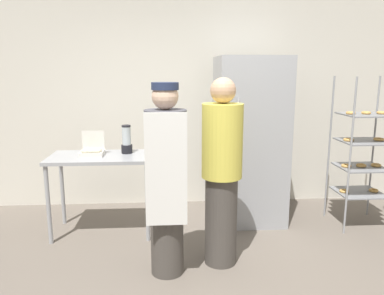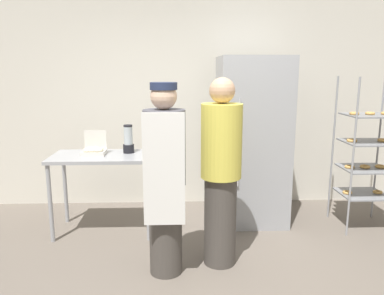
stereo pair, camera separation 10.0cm
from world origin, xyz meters
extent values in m
plane|color=#6B6056|center=(0.00, 0.00, 0.00)|extent=(14.00, 14.00, 0.00)
cube|color=silver|center=(0.00, 2.24, 1.40)|extent=(6.40, 0.12, 2.80)
cube|color=#9EA0A5|center=(0.67, 1.55, 0.96)|extent=(0.79, 0.75, 1.92)
cube|color=gray|center=(0.67, 1.18, 0.98)|extent=(0.72, 0.02, 1.58)
cylinder|color=silver|center=(0.45, 1.16, 1.01)|extent=(0.02, 0.02, 0.95)
cylinder|color=#93969B|center=(1.64, 1.03, 0.85)|extent=(0.02, 0.02, 1.71)
cylinder|color=#93969B|center=(1.64, 1.55, 0.85)|extent=(0.02, 0.02, 1.71)
cylinder|color=#93969B|center=(2.19, 1.55, 0.85)|extent=(0.02, 0.02, 1.71)
cube|color=gray|center=(1.91, 1.29, 0.38)|extent=(0.50, 0.48, 0.01)
torus|color=#DBA351|center=(1.74, 1.29, 0.40)|extent=(0.11, 0.11, 0.03)
torus|color=#DBA351|center=(2.09, 1.29, 0.40)|extent=(0.11, 0.11, 0.03)
cube|color=gray|center=(1.91, 1.29, 0.68)|extent=(0.50, 0.48, 0.01)
torus|color=#DBA351|center=(1.74, 1.29, 0.70)|extent=(0.11, 0.11, 0.03)
torus|color=#DBA351|center=(1.91, 1.29, 0.70)|extent=(0.11, 0.11, 0.03)
torus|color=#DBA351|center=(2.09, 1.29, 0.70)|extent=(0.11, 0.11, 0.03)
cube|color=gray|center=(1.91, 1.29, 0.98)|extent=(0.50, 0.48, 0.01)
torus|color=#DBA351|center=(1.74, 1.29, 1.01)|extent=(0.11, 0.11, 0.03)
torus|color=#DBA351|center=(2.09, 1.29, 1.01)|extent=(0.11, 0.11, 0.03)
cube|color=gray|center=(1.91, 1.29, 1.28)|extent=(0.50, 0.48, 0.01)
torus|color=#DBA351|center=(1.74, 1.29, 1.31)|extent=(0.10, 0.10, 0.03)
torus|color=#DBA351|center=(1.91, 1.29, 1.31)|extent=(0.10, 0.10, 0.03)
torus|color=#DBA351|center=(2.09, 1.29, 1.31)|extent=(0.10, 0.10, 0.03)
cube|color=#9EA0A5|center=(-1.01, 1.27, 0.85)|extent=(1.09, 0.61, 0.04)
cylinder|color=#9EA0A5|center=(-1.51, 1.00, 0.42)|extent=(0.04, 0.04, 0.83)
cylinder|color=#9EA0A5|center=(-0.51, 1.00, 0.42)|extent=(0.04, 0.04, 0.83)
cylinder|color=#9EA0A5|center=(-1.51, 1.53, 0.42)|extent=(0.04, 0.04, 0.83)
cylinder|color=#9EA0A5|center=(-0.51, 1.53, 0.42)|extent=(0.04, 0.04, 0.83)
cube|color=silver|center=(-1.10, 1.26, 0.90)|extent=(0.24, 0.20, 0.05)
cube|color=silver|center=(-1.10, 1.37, 1.02)|extent=(0.24, 0.01, 0.20)
torus|color=beige|center=(-1.16, 1.21, 0.93)|extent=(0.09, 0.09, 0.03)
torus|color=beige|center=(-1.10, 1.21, 0.93)|extent=(0.09, 0.09, 0.03)
torus|color=beige|center=(-1.04, 1.21, 0.93)|extent=(0.09, 0.09, 0.03)
torus|color=beige|center=(-1.16, 1.26, 0.93)|extent=(0.09, 0.09, 0.03)
torus|color=beige|center=(-1.10, 1.26, 0.93)|extent=(0.09, 0.09, 0.03)
torus|color=beige|center=(-1.04, 1.26, 0.93)|extent=(0.09, 0.09, 0.03)
torus|color=beige|center=(-1.16, 1.31, 0.93)|extent=(0.09, 0.09, 0.03)
torus|color=beige|center=(-1.10, 1.31, 0.93)|extent=(0.09, 0.09, 0.03)
cylinder|color=black|center=(-0.74, 1.37, 0.92)|extent=(0.12, 0.12, 0.09)
cylinder|color=#B2BCC1|center=(-0.74, 1.37, 1.06)|extent=(0.09, 0.09, 0.20)
cylinder|color=black|center=(-0.74, 1.37, 1.17)|extent=(0.10, 0.10, 0.02)
cylinder|color=#47423D|center=(-0.31, 0.36, 0.40)|extent=(0.29, 0.29, 0.81)
cylinder|color=#4C4C56|center=(-0.31, 0.36, 1.13)|extent=(0.35, 0.35, 0.64)
sphere|color=beige|center=(-0.31, 0.36, 1.56)|extent=(0.22, 0.22, 0.22)
cube|color=white|center=(-0.31, 0.17, 0.99)|extent=(0.34, 0.02, 0.92)
cylinder|color=#232D4C|center=(-0.31, 0.36, 1.64)|extent=(0.22, 0.22, 0.06)
cylinder|color=#47423D|center=(0.19, 0.50, 0.41)|extent=(0.29, 0.29, 0.83)
cylinder|color=#DBCC4C|center=(0.19, 0.50, 1.16)|extent=(0.36, 0.36, 0.66)
sphere|color=tan|center=(0.19, 0.50, 1.60)|extent=(0.22, 0.22, 0.22)
camera|label=1|loc=(-0.30, -2.71, 1.76)|focal=35.00mm
camera|label=2|loc=(-0.20, -2.71, 1.76)|focal=35.00mm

